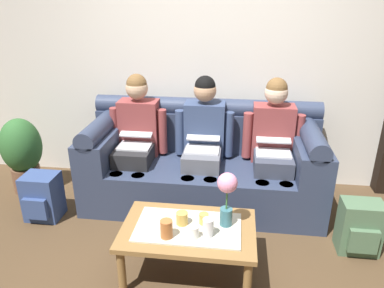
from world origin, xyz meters
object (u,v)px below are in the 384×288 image
person_right (273,140)px  cup_far_left (194,232)px  person_middle (203,137)px  cup_near_right (208,227)px  backpack_right (360,228)px  person_left (137,134)px  coffee_table (188,233)px  flower_vase (227,192)px  cup_far_right (204,219)px  potted_plant (22,152)px  cup_near_left (182,218)px  cup_far_center (166,229)px  couch (203,165)px  backpack_left (42,197)px

person_right → cup_far_left: bearing=-116.4°
person_middle → cup_near_right: person_middle is taller
cup_near_right → backpack_right: bearing=23.4°
person_left → coffee_table: bearing=-58.8°
flower_vase → cup_far_right: flower_vase is taller
flower_vase → potted_plant: (-2.09, 0.96, -0.23)m
person_right → cup_far_left: (-0.59, -1.18, -0.21)m
cup_near_left → cup_far_center: bearing=-116.5°
backpack_right → potted_plant: potted_plant is taller
person_left → person_right: bearing=-0.0°
person_right → cup_far_center: bearing=-122.8°
coffee_table → cup_near_left: 0.12m
cup_far_center → backpack_right: (1.42, 0.55, -0.25)m
potted_plant → cup_far_left: bearing=-30.9°
person_middle → backpack_right: (1.30, -0.65, -0.45)m
cup_far_left → coffee_table: bearing=115.3°
coffee_table → person_left: bearing=121.2°
person_left → cup_near_left: 1.22m
couch → backpack_left: (-1.41, -0.52, -0.16)m
person_left → person_middle: bearing=0.0°
person_left → backpack_right: 2.10m
person_right → cup_far_right: person_right is taller
coffee_table → flower_vase: size_ratio=2.34×
person_left → cup_far_right: bearing=-53.6°
cup_near_left → cup_near_right: size_ratio=0.72×
cup_far_center → backpack_right: cup_far_center is taller
person_left → flower_vase: size_ratio=3.05×
flower_vase → coffee_table: bearing=-167.5°
cup_near_left → couch: bearing=87.4°
cup_far_left → cup_far_right: bearing=74.2°
cup_far_left → cup_far_center: bearing=-175.2°
backpack_right → backpack_left: bearing=177.3°
person_right → backpack_left: person_right is taller
couch → backpack_right: 1.46m
cup_near_left → person_left: bearing=119.9°
backpack_left → coffee_table: bearing=-21.3°
cup_near_right → potted_plant: (-1.98, 1.09, -0.03)m
coffee_table → cup_far_right: 0.15m
cup_far_left → couch: bearing=92.7°
person_middle → cup_far_left: (0.06, -1.18, -0.21)m
couch → backpack_right: couch is taller
coffee_table → cup_far_right: cup_far_right is taller
couch → cup_far_center: size_ratio=17.55×
person_right → coffee_table: bearing=-121.2°
coffee_table → cup_far_right: size_ratio=12.19×
cup_near_right → flower_vase: bearing=50.9°
person_right → cup_far_right: size_ratio=15.87×
couch → potted_plant: bearing=-178.2°
cup_far_center → cup_near_left: bearing=63.5°
backpack_left → cup_near_right: bearing=-22.1°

